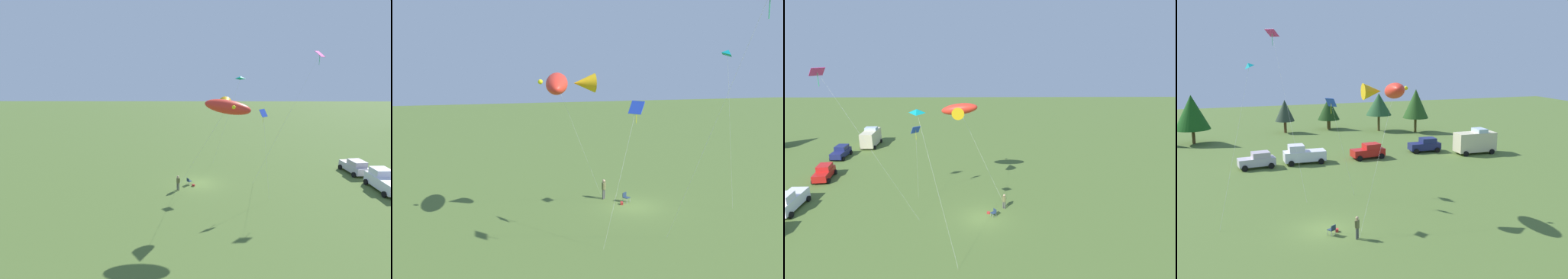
% 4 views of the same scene
% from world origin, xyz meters
% --- Properties ---
extents(ground_plane, '(160.00, 160.00, 0.00)m').
position_xyz_m(ground_plane, '(0.00, 0.00, 0.00)').
color(ground_plane, '#4E682D').
extents(person_kite_flyer, '(0.49, 0.50, 1.74)m').
position_xyz_m(person_kite_flyer, '(1.96, -2.52, 1.02)').
color(person_kite_flyer, '#4B4B48').
rests_on(person_kite_flyer, ground).
extents(folding_chair, '(0.67, 0.67, 0.82)m').
position_xyz_m(folding_chair, '(0.35, -1.32, 0.49)').
color(folding_chair, '#1F3146').
rests_on(folding_chair, ground).
extents(backpack_on_grass, '(0.29, 0.36, 0.22)m').
position_xyz_m(backpack_on_grass, '(0.85, -0.76, 0.11)').
color(backpack_on_grass, '#AC2925').
rests_on(backpack_on_grass, ground).
extents(car_silver_compact, '(4.39, 2.65, 1.89)m').
position_xyz_m(car_silver_compact, '(-3.62, 20.56, 0.95)').
color(car_silver_compact, '#BCB3BD').
rests_on(car_silver_compact, ground).
extents(truck_white_pickup, '(5.04, 2.49, 2.34)m').
position_xyz_m(truck_white_pickup, '(1.84, 21.15, 1.10)').
color(truck_white_pickup, white).
rests_on(truck_white_pickup, ground).
extents(kite_large_fish, '(5.99, 7.60, 11.29)m').
position_xyz_m(kite_large_fish, '(6.17, 2.51, 10.35)').
color(kite_large_fish, red).
rests_on(kite_large_fish, ground).
extents(kite_diamond_blue, '(2.76, 1.18, 9.45)m').
position_xyz_m(kite_diamond_blue, '(2.28, 6.82, 8.81)').
color(kite_diamond_blue, blue).
rests_on(kite_diamond_blue, ground).
extents(kite_diamond_rainbow, '(2.52, 8.06, 15.64)m').
position_xyz_m(kite_diamond_rainbow, '(-1.94, 13.68, 14.80)').
color(kite_diamond_rainbow, '#DF3294').
rests_on(kite_diamond_rainbow, ground).
extents(kite_delta_teal, '(3.31, 3.72, 12.74)m').
position_xyz_m(kite_delta_teal, '(-4.84, 5.15, 12.41)').
color(kite_delta_teal, '#0A8E95').
rests_on(kite_delta_teal, ground).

